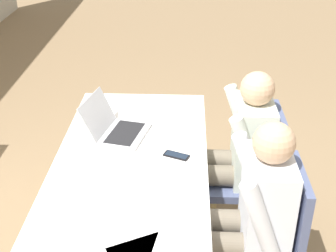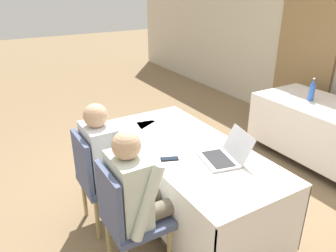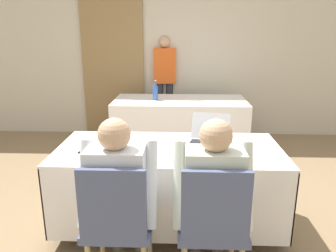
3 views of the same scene
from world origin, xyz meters
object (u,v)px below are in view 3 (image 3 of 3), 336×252
at_px(chair_near_left, 117,220).
at_px(person_red_shirt, 165,79).
at_px(person_checkered_shirt, 119,190).
at_px(chair_near_right, 213,222).
at_px(cell_phone, 181,159).
at_px(water_bottle, 155,91).
at_px(person_white_shirt, 212,191).
at_px(laptop, 208,139).

height_order(chair_near_left, person_red_shirt, person_red_shirt).
bearing_deg(chair_near_left, person_checkered_shirt, -90.00).
height_order(chair_near_left, chair_near_right, same).
height_order(cell_phone, water_bottle, water_bottle).
relative_size(cell_phone, chair_near_left, 0.18).
relative_size(chair_near_right, person_white_shirt, 0.78).
xyz_separation_m(water_bottle, person_red_shirt, (0.09, 0.76, 0.06)).
distance_m(cell_phone, person_red_shirt, 2.99).
xyz_separation_m(cell_phone, water_bottle, (-0.36, 2.21, 0.12)).
height_order(chair_near_left, person_checkered_shirt, person_checkered_shirt).
height_order(water_bottle, chair_near_right, water_bottle).
bearing_deg(laptop, person_white_shirt, -79.42).
xyz_separation_m(water_bottle, person_white_shirt, (0.56, -2.59, -0.19)).
bearing_deg(cell_phone, person_white_shirt, -39.25).
relative_size(person_white_shirt, person_red_shirt, 0.73).
height_order(water_bottle, person_checkered_shirt, person_checkered_shirt).
bearing_deg(cell_phone, chair_near_right, -44.64).
distance_m(water_bottle, person_checkered_shirt, 2.60).
bearing_deg(cell_phone, water_bottle, 121.61).
bearing_deg(water_bottle, chair_near_right, -78.17).
height_order(laptop, cell_phone, laptop).
relative_size(cell_phone, person_red_shirt, 0.10).
bearing_deg(person_red_shirt, cell_phone, -90.96).
bearing_deg(person_white_shirt, laptop, -92.30).
distance_m(laptop, chair_near_right, 0.90).
xyz_separation_m(laptop, chair_near_left, (-0.63, -0.86, -0.27)).
distance_m(chair_near_right, person_checkered_shirt, 0.63).
xyz_separation_m(water_bottle, person_checkered_shirt, (-0.04, -2.59, -0.19)).
relative_size(laptop, chair_near_right, 0.46).
height_order(laptop, chair_near_left, laptop).
bearing_deg(chair_near_left, water_bottle, -90.86).
distance_m(laptop, person_white_shirt, 0.76).
height_order(person_checkered_shirt, person_red_shirt, person_red_shirt).
relative_size(laptop, person_white_shirt, 0.35).
relative_size(cell_phone, water_bottle, 0.57).
relative_size(chair_near_left, person_red_shirt, 0.57).
distance_m(water_bottle, chair_near_right, 2.77).
xyz_separation_m(laptop, person_white_shirt, (-0.03, -0.75, -0.11)).
distance_m(chair_near_left, chair_near_right, 0.60).
height_order(person_checkered_shirt, person_white_shirt, same).
bearing_deg(person_white_shirt, chair_near_left, 9.69).
xyz_separation_m(cell_phone, person_white_shirt, (0.20, -0.38, -0.07)).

